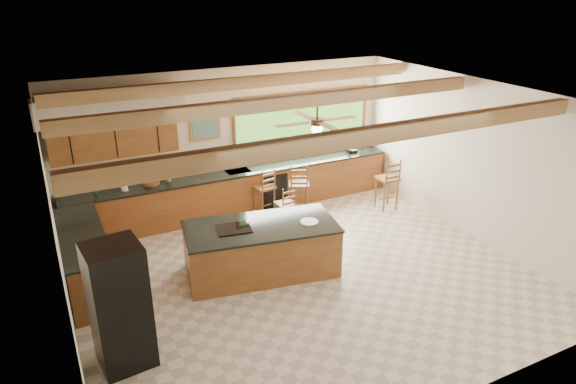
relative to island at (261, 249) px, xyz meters
name	(u,v)px	position (x,y,z in m)	size (l,w,h in m)	color
ground	(303,275)	(0.58, -0.42, -0.44)	(7.20, 7.20, 0.00)	beige
room_shell	(276,140)	(0.41, 0.24, 1.77)	(7.27, 6.54, 3.02)	silver
counter_run	(207,204)	(-0.24, 2.10, 0.03)	(7.12, 3.10, 1.23)	brown
island	(261,249)	(0.00, 0.00, 0.00)	(2.67, 1.60, 0.89)	brown
refrigerator	(119,306)	(-2.47, -1.24, 0.41)	(0.73, 0.71, 1.70)	black
bar_stool_a	(287,205)	(1.04, 1.13, 0.14)	(0.36, 0.36, 0.98)	brown
bar_stool_b	(265,189)	(0.97, 1.98, 0.19)	(0.45, 0.45, 1.07)	brown
bar_stool_c	(300,185)	(1.64, 1.70, 0.24)	(0.55, 0.55, 1.15)	brown
bar_stool_d	(389,180)	(3.47, 1.12, 0.25)	(0.43, 0.43, 1.16)	brown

